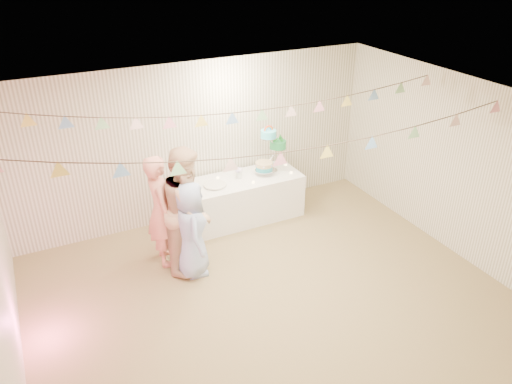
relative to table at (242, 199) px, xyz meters
name	(u,v)px	position (x,y,z in m)	size (l,w,h in m)	color
floor	(269,297)	(-0.56, -2.04, -0.37)	(6.00, 6.00, 0.00)	olive
ceiling	(272,108)	(-0.56, -2.04, 2.23)	(6.00, 6.00, 0.00)	white
back_wall	(198,142)	(-0.56, 0.46, 0.93)	(6.00, 6.00, 0.00)	silver
front_wall	(415,350)	(-0.56, -4.54, 0.93)	(6.00, 6.00, 0.00)	silver
right_wall	(455,166)	(2.44, -2.04, 0.93)	(5.00, 5.00, 0.00)	silver
table	(242,199)	(0.00, 0.00, 0.00)	(1.96, 0.78, 0.73)	white
cake_stand	(271,149)	(0.55, 0.05, 0.77)	(0.69, 0.40, 0.77)	silver
cake_bottom	(264,169)	(0.40, -0.01, 0.47)	(0.31, 0.31, 0.15)	teal
cake_middle	(278,147)	(0.73, 0.14, 0.74)	(0.27, 0.27, 0.22)	#1F8E48
cake_top_tier	(268,136)	(0.49, 0.02, 1.01)	(0.25, 0.25, 0.19)	#49D5E6
platter	(215,185)	(-0.49, -0.05, 0.39)	(0.36, 0.36, 0.02)	white
posy	(239,172)	(-0.03, 0.05, 0.47)	(0.16, 0.16, 0.18)	white
person_adult_a	(161,211)	(-1.53, -0.61, 0.47)	(0.61, 0.40, 1.67)	#EB8E7A
person_adult_b	(188,209)	(-1.22, -0.87, 0.55)	(0.89, 0.69, 1.83)	#D7AA84
person_child	(191,230)	(-1.25, -1.07, 0.33)	(0.68, 0.45, 1.40)	#9BADDC
bunting_back	(232,103)	(-0.56, -0.94, 1.98)	(5.60, 1.10, 0.40)	pink
bunting_front	(281,138)	(-0.56, -2.24, 1.95)	(5.60, 0.90, 0.36)	#72A5E5
tealight_0	(199,192)	(-0.80, -0.15, 0.38)	(0.04, 0.04, 0.03)	#FFD88C
tealight_1	(218,178)	(-0.35, 0.18, 0.38)	(0.04, 0.04, 0.03)	#FFD88C
tealight_2	(253,182)	(0.10, -0.22, 0.38)	(0.04, 0.04, 0.03)	#FFD88C
tealight_3	(255,169)	(0.35, 0.22, 0.38)	(0.04, 0.04, 0.03)	#FFD88C
tealight_4	(291,173)	(0.82, -0.18, 0.38)	(0.04, 0.04, 0.03)	#FFD88C
tealight_5	(286,164)	(0.90, 0.15, 0.38)	(0.04, 0.04, 0.03)	#FFD88C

